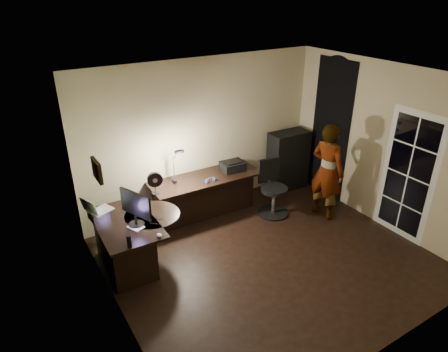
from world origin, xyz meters
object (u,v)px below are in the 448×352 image
desk_left (128,244)px  office_chair (274,189)px  monitor (135,213)px  desk_right (206,196)px  person (327,171)px  cabinet (288,160)px

desk_left → office_chair: bearing=2.6°
desk_left → monitor: monitor is taller
desk_right → monitor: bearing=-150.9°
person → office_chair: bearing=46.7°
monitor → person: (3.32, -0.29, -0.07)m
monitor → desk_right: bearing=4.7°
desk_right → office_chair: office_chair is taller
desk_left → monitor: 0.59m
desk_left → monitor: bearing=-51.7°
desk_right → monitor: (-1.56, -0.82, 0.56)m
desk_left → desk_right: (1.67, 0.67, -0.01)m
desk_right → cabinet: (1.91, 0.07, 0.22)m
desk_right → person: (1.77, -1.11, 0.49)m
desk_left → office_chair: office_chair is taller
desk_left → cabinet: bearing=13.2°
desk_left → desk_right: bearing=23.4°
desk_left → desk_right: desk_left is taller
desk_right → cabinet: bearing=3.6°
monitor → person: 3.34m
office_chair → desk_left: bearing=-170.4°
desk_right → monitor: monitor is taller
desk_right → cabinet: size_ratio=1.67×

